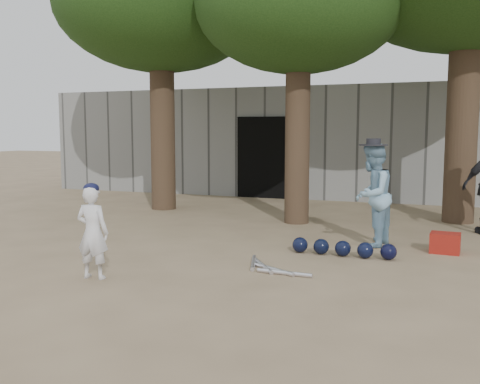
% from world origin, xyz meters
% --- Properties ---
extents(ground, '(70.00, 70.00, 0.00)m').
position_xyz_m(ground, '(0.00, 0.00, 0.00)').
color(ground, '#937C5E').
rests_on(ground, ground).
extents(boy_player, '(0.43, 0.30, 1.14)m').
position_xyz_m(boy_player, '(-0.72, -0.62, 0.57)').
color(boy_player, silver).
rests_on(boy_player, ground).
extents(spectator_blue, '(0.77, 0.90, 1.62)m').
position_xyz_m(spectator_blue, '(2.25, 2.49, 0.81)').
color(spectator_blue, '#83AFCA').
rests_on(spectator_blue, ground).
extents(red_bag, '(0.44, 0.35, 0.30)m').
position_xyz_m(red_bag, '(3.34, 2.38, 0.15)').
color(red_bag, '#A11F15').
rests_on(red_bag, ground).
extents(back_building, '(16.00, 5.24, 3.00)m').
position_xyz_m(back_building, '(-0.00, 10.33, 1.50)').
color(back_building, gray).
rests_on(back_building, ground).
extents(helmet_row, '(1.51, 0.26, 0.23)m').
position_xyz_m(helmet_row, '(1.95, 1.63, 0.12)').
color(helmet_row, black).
rests_on(helmet_row, ground).
extents(bat_pile, '(1.03, 0.79, 0.06)m').
position_xyz_m(bat_pile, '(1.17, 0.52, 0.03)').
color(bat_pile, silver).
rests_on(bat_pile, ground).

